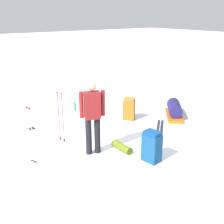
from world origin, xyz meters
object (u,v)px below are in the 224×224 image
at_px(thermos_bottle, 75,106).
at_px(ski_poles_planted_near, 61,115).
at_px(backpack_large_dark, 129,109).
at_px(sleeping_mat_rolled, 122,147).
at_px(ski_pair_far, 31,129).
at_px(backpack_bright, 152,147).
at_px(skier_standing, 92,114).
at_px(ski_pair_near, 159,133).
at_px(ski_poles_planted_far, 31,133).
at_px(gear_sled, 174,110).

bearing_deg(thermos_bottle, ski_poles_planted_near, -36.56).
height_order(backpack_large_dark, sleeping_mat_rolled, backpack_large_dark).
xyz_separation_m(ski_pair_far, backpack_bright, (3.18, 1.47, 0.33)).
height_order(skier_standing, ski_pair_near, skier_standing).
bearing_deg(backpack_large_dark, ski_poles_planted_near, -85.29).
relative_size(ski_poles_planted_far, gear_sled, 1.07).
height_order(ski_poles_planted_far, sleeping_mat_rolled, ski_poles_planted_far).
distance_m(ski_poles_planted_near, ski_poles_planted_far, 1.16).
bearing_deg(ski_poles_planted_near, ski_pair_far, -163.43).
bearing_deg(thermos_bottle, sleeping_mat_rolled, -9.36).
relative_size(ski_pair_near, backpack_bright, 2.22).
distance_m(sleeping_mat_rolled, thermos_bottle, 3.22).
relative_size(ski_pair_far, backpack_large_dark, 2.81).
distance_m(gear_sled, sleeping_mat_rolled, 2.81).
bearing_deg(gear_sled, ski_poles_planted_near, -97.03).
height_order(gear_sled, thermos_bottle, gear_sled).
distance_m(ski_pair_near, ski_pair_far, 3.49).
height_order(ski_pair_near, gear_sled, gear_sled).
xyz_separation_m(gear_sled, thermos_bottle, (-2.36, -2.16, -0.09)).
xyz_separation_m(ski_pair_far, gear_sled, (1.63, 3.93, 0.21)).
distance_m(ski_poles_planted_near, gear_sled, 3.64).
bearing_deg(backpack_bright, gear_sled, 122.36).
bearing_deg(ski_pair_far, backpack_large_dark, 69.38).
xyz_separation_m(sleeping_mat_rolled, thermos_bottle, (-3.18, 0.52, 0.04)).
height_order(backpack_large_dark, gear_sled, backpack_large_dark).
distance_m(backpack_large_dark, backpack_bright, 2.48).
distance_m(backpack_large_dark, thermos_bottle, 1.95).
height_order(backpack_bright, gear_sled, backpack_bright).
bearing_deg(ski_pair_near, gear_sled, 116.50).
distance_m(ski_pair_far, backpack_bright, 3.52).
relative_size(backpack_bright, gear_sled, 0.58).
xyz_separation_m(gear_sled, sleeping_mat_rolled, (0.82, -2.68, -0.13)).
height_order(ski_pair_far, backpack_bright, backpack_bright).
xyz_separation_m(ski_pair_near, sleeping_mat_rolled, (0.18, -1.40, 0.08)).
bearing_deg(ski_poles_planted_far, skier_standing, 75.18).
distance_m(skier_standing, ski_pair_far, 2.43).
bearing_deg(ski_poles_planted_far, gear_sled, 92.20).
relative_size(backpack_bright, sleeping_mat_rolled, 1.27).
bearing_deg(gear_sled, thermos_bottle, -137.49).
xyz_separation_m(ski_pair_near, ski_pair_far, (-2.27, -2.65, -0.00)).
xyz_separation_m(skier_standing, ski_poles_planted_near, (-0.96, -0.30, -0.24)).
relative_size(sleeping_mat_rolled, thermos_bottle, 2.12).
bearing_deg(sleeping_mat_rolled, ski_pair_near, 97.39).
bearing_deg(ski_pair_near, skier_standing, -93.61).
xyz_separation_m(backpack_large_dark, sleeping_mat_rolled, (1.45, -1.40, -0.25)).
bearing_deg(backpack_bright, ski_pair_far, -155.18).
bearing_deg(backpack_bright, ski_poles_planted_near, -150.73).
bearing_deg(thermos_bottle, backpack_bright, -4.38).
xyz_separation_m(ski_pair_far, ski_poles_planted_far, (1.80, -0.63, 0.70)).
distance_m(gear_sled, thermos_bottle, 3.20).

